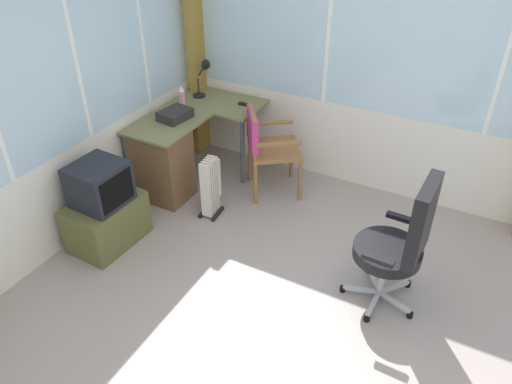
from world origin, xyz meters
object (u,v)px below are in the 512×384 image
object	(u,v)px
paper_tray	(175,115)
desk	(167,158)
wooden_armchair	(263,141)
spray_bottle	(182,96)
desk_lamp	(206,72)
tv_on_stand	(105,209)
tv_remote	(245,104)
office_chair	(402,240)
space_heater	(211,186)

from	to	relation	value
paper_tray	desk	bearing A→B (deg)	178.26
wooden_armchair	paper_tray	bearing A→B (deg)	109.42
spray_bottle	wooden_armchair	bearing A→B (deg)	-90.10
desk_lamp	tv_on_stand	bearing A→B (deg)	-178.82
tv_on_stand	tv_remote	bearing A→B (deg)	-15.48
office_chair	space_heater	world-z (taller)	office_chair
paper_tray	tv_on_stand	distance (m)	1.16
spray_bottle	desk	bearing A→B (deg)	-167.14
desk	wooden_armchair	bearing A→B (deg)	-59.69
tv_remote	paper_tray	distance (m)	0.74
tv_on_stand	wooden_armchair	bearing A→B (deg)	-31.20
spray_bottle	office_chair	distance (m)	2.67
desk_lamp	office_chair	world-z (taller)	desk_lamp
desk	desk_lamp	world-z (taller)	desk_lamp
spray_bottle	office_chair	bearing A→B (deg)	-109.98
wooden_armchair	office_chair	distance (m)	1.82
wooden_armchair	space_heater	distance (m)	0.68
tv_remote	office_chair	bearing A→B (deg)	-124.29
desk	tv_remote	xyz separation A→B (m)	(0.78, -0.45, 0.35)
desk_lamp	wooden_armchair	xyz separation A→B (m)	(-0.36, -0.86, -0.42)
desk	tv_remote	bearing A→B (deg)	-30.14
paper_tray	wooden_armchair	size ratio (longest dim) A/B	0.34
tv_remote	wooden_armchair	xyz separation A→B (m)	(-0.31, -0.36, -0.18)
paper_tray	space_heater	size ratio (longest dim) A/B	0.51
paper_tray	office_chair	world-z (taller)	office_chair
paper_tray	wooden_armchair	distance (m)	0.89
wooden_armchair	tv_on_stand	distance (m)	1.60
desk	tv_remote	size ratio (longest dim) A/B	8.89
spray_bottle	desk_lamp	bearing A→B (deg)	-10.79
desk	tv_on_stand	distance (m)	0.88
tv_remote	wooden_armchair	distance (m)	0.51
desk	desk_lamp	bearing A→B (deg)	2.87
desk_lamp	tv_on_stand	size ratio (longest dim) A/B	0.48
spray_bottle	space_heater	xyz separation A→B (m)	(-0.57, -0.67, -0.55)
wooden_armchair	space_heater	world-z (taller)	wooden_armchair
spray_bottle	wooden_armchair	size ratio (longest dim) A/B	0.25
desk_lamp	tv_remote	world-z (taller)	desk_lamp
desk	tv_on_stand	size ratio (longest dim) A/B	1.70
desk_lamp	wooden_armchair	bearing A→B (deg)	-112.53
spray_bottle	paper_tray	bearing A→B (deg)	-158.16
desk_lamp	spray_bottle	bearing A→B (deg)	169.21
spray_bottle	space_heater	world-z (taller)	spray_bottle
tv_remote	space_heater	size ratio (longest dim) A/B	0.25
wooden_armchair	desk	bearing A→B (deg)	120.31
desk	tv_on_stand	xyz separation A→B (m)	(-0.88, 0.01, -0.06)
tv_remote	spray_bottle	xyz separation A→B (m)	(-0.30, 0.56, 0.09)
desk_lamp	tv_remote	bearing A→B (deg)	-95.79
desk_lamp	desk	bearing A→B (deg)	-177.13
office_chair	tv_on_stand	distance (m)	2.45
tv_remote	spray_bottle	distance (m)	0.65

